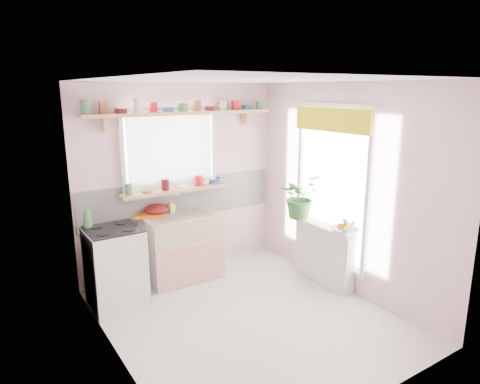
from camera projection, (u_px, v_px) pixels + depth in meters
room at (253, 174)px, 5.39m from camera, size 3.20×3.20×3.20m
sink_unit at (182, 246)px, 5.53m from camera, size 0.95×0.65×1.11m
cooker at (115, 267)px, 4.82m from camera, size 0.58×0.58×0.93m
radiator_ledge at (324, 252)px, 5.42m from camera, size 0.22×0.95×0.78m
windowsill at (174, 190)px, 5.51m from camera, size 1.40×0.22×0.04m
pine_shelf at (183, 113)px, 5.36m from camera, size 2.52×0.24×0.04m
shelf_crockery at (181, 107)px, 5.33m from camera, size 2.47×0.11×0.12m
sill_crockery at (171, 185)px, 5.47m from camera, size 1.35×0.11×0.12m
dish_tray at (149, 215)px, 5.41m from camera, size 0.43×0.38×0.04m
colander at (156, 209)px, 5.45m from camera, size 0.31×0.31×0.14m
jade_plant at (300, 196)px, 5.53m from camera, size 0.59×0.54×0.58m
fruit_bowl at (344, 231)px, 4.95m from camera, size 0.35×0.35×0.08m
herb_pot at (345, 226)px, 4.93m from camera, size 0.11×0.09×0.20m
soap_bottle_sink at (171, 206)px, 5.53m from camera, size 0.10×0.10×0.17m
sill_cup at (205, 182)px, 5.73m from camera, size 0.13×0.13×0.09m
sill_bowl at (212, 180)px, 5.87m from camera, size 0.23×0.23×0.07m
shelf_vase at (222, 105)px, 5.71m from camera, size 0.16×0.16×0.14m
cooker_bottle at (87, 216)px, 4.71m from camera, size 0.12×0.13×0.26m
fruit at (345, 226)px, 4.94m from camera, size 0.20×0.14×0.10m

